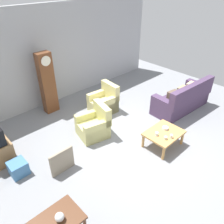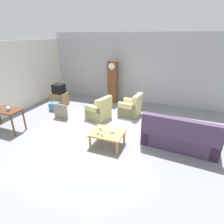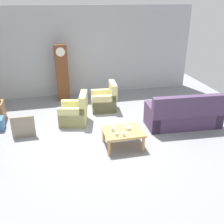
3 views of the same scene
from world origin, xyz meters
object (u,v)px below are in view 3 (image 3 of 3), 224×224
armchair_olive_far (105,101)px  grandfather_clock (62,73)px  armchair_olive_near (75,113)px  coffee_table_wood (123,133)px  cup_blue_rimmed (113,129)px  cup_cream_tall (117,134)px  bowl_white_stacked (128,128)px  couch_floral (184,115)px  cup_white_porcelain (124,134)px  framed_picture_leaning (23,127)px

armchair_olive_far → grandfather_clock: grandfather_clock is taller
armchair_olive_near → coffee_table_wood: size_ratio=0.98×
cup_blue_rimmed → cup_cream_tall: (0.04, -0.24, -0.01)m
armchair_olive_far → bowl_white_stacked: (0.10, -2.34, 0.16)m
couch_floral → grandfather_clock: (-3.23, 2.94, 0.64)m
armchair_olive_far → cup_cream_tall: 2.60m
cup_white_porcelain → bowl_white_stacked: 0.36m
armchair_olive_far → cup_white_porcelain: size_ratio=9.67×
couch_floral → framed_picture_leaning: couch_floral is taller
cup_white_porcelain → bowl_white_stacked: (0.19, 0.31, -0.01)m
framed_picture_leaning → cup_white_porcelain: 2.72m
coffee_table_wood → bowl_white_stacked: 0.18m
armchair_olive_near → coffee_table_wood: (1.03, -1.61, 0.07)m
coffee_table_wood → couch_floral: bearing=18.6°
couch_floral → armchair_olive_near: bearing=162.7°
armchair_olive_far → bowl_white_stacked: size_ratio=5.70×
armchair_olive_near → cup_cream_tall: 1.99m
armchair_olive_far → cup_white_porcelain: 2.66m
grandfather_clock → framed_picture_leaning: size_ratio=3.30×
grandfather_clock → armchair_olive_far: bearing=-43.5°
cup_cream_tall → cup_blue_rimmed: bearing=100.1°
armchair_olive_far → cup_blue_rimmed: (-0.28, -2.34, 0.18)m
armchair_olive_near → cup_blue_rimmed: 1.75m
cup_white_porcelain → bowl_white_stacked: size_ratio=0.59×
framed_picture_leaning → cup_cream_tall: size_ratio=7.16×
armchair_olive_near → cup_blue_rimmed: (0.78, -1.56, 0.18)m
framed_picture_leaning → cup_blue_rimmed: 2.42m
coffee_table_wood → grandfather_clock: size_ratio=0.48×
couch_floral → cup_white_porcelain: couch_floral is taller
cup_cream_tall → cup_white_porcelain: bearing=-23.7°
grandfather_clock → cup_blue_rimmed: size_ratio=20.65×
cup_cream_tall → grandfather_clock: bearing=105.3°
cup_blue_rimmed → bowl_white_stacked: 0.38m
armchair_olive_near → cup_cream_tall: armchair_olive_near is taller
armchair_olive_far → cup_blue_rimmed: armchair_olive_far is taller
coffee_table_wood → bowl_white_stacked: bowl_white_stacked is taller
cup_blue_rimmed → couch_floral: bearing=15.4°
coffee_table_wood → cup_cream_tall: size_ratio=11.46×
armchair_olive_near → framed_picture_leaning: bearing=-158.0°
armchair_olive_far → bowl_white_stacked: armchair_olive_far is taller
cup_blue_rimmed → coffee_table_wood: bearing=-12.4°
armchair_olive_far → coffee_table_wood: size_ratio=0.96×
cup_white_porcelain → cup_blue_rimmed: bearing=122.2°
couch_floral → grandfather_clock: 4.42m
cup_blue_rimmed → cup_cream_tall: size_ratio=1.15×
grandfather_clock → cup_white_porcelain: size_ratio=20.83×
cup_cream_tall → framed_picture_leaning: bearing=151.2°
cup_blue_rimmed → cup_white_porcelain: bearing=-57.8°
cup_blue_rimmed → bowl_white_stacked: bearing=0.7°
armchair_olive_near → armchair_olive_far: same height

